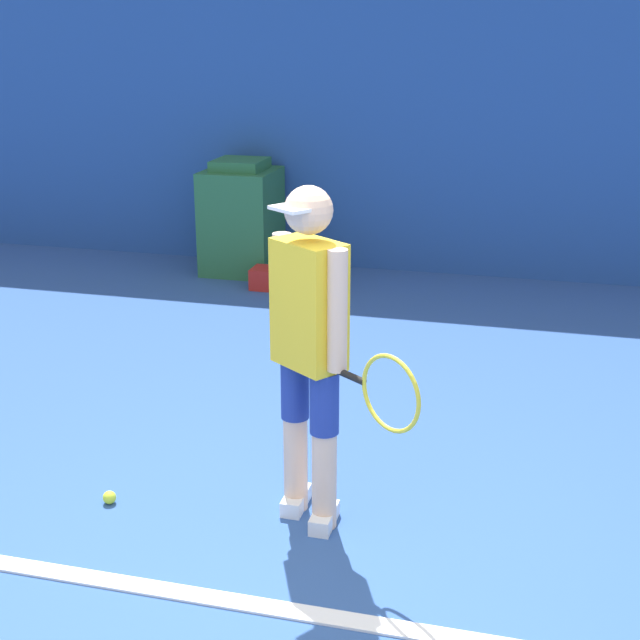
% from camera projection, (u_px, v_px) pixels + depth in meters
% --- Properties ---
extents(ground_plane, '(24.00, 24.00, 0.00)m').
position_uv_depth(ground_plane, '(260.00, 630.00, 3.59)').
color(ground_plane, '#2D5193').
extents(back_wall, '(24.00, 0.10, 2.82)m').
position_uv_depth(back_wall, '(445.00, 125.00, 8.26)').
color(back_wall, '#234C99').
rests_on(back_wall, ground_plane).
extents(court_baseline, '(21.60, 0.10, 0.01)m').
position_uv_depth(court_baseline, '(271.00, 608.00, 3.72)').
color(court_baseline, white).
rests_on(court_baseline, ground_plane).
extents(tennis_player, '(0.80, 0.61, 1.65)m').
position_uv_depth(tennis_player, '(311.00, 344.00, 4.12)').
color(tennis_player, beige).
rests_on(tennis_player, ground_plane).
extents(tennis_ball, '(0.07, 0.07, 0.07)m').
position_uv_depth(tennis_ball, '(109.00, 497.00, 4.53)').
color(tennis_ball, '#D1E533').
rests_on(tennis_ball, ground_plane).
extents(covered_chair, '(0.67, 0.70, 1.09)m').
position_uv_depth(covered_chair, '(242.00, 219.00, 8.58)').
color(covered_chair, '#28663D').
rests_on(covered_chair, ground_plane).
extents(equipment_bag, '(0.68, 0.26, 0.19)m').
position_uv_depth(equipment_bag, '(288.00, 280.00, 8.09)').
color(equipment_bag, '#B2231E').
rests_on(equipment_bag, ground_plane).
extents(water_bottle, '(0.07, 0.07, 0.23)m').
position_uv_depth(water_bottle, '(290.00, 264.00, 8.56)').
color(water_bottle, '#33ADD6').
rests_on(water_bottle, ground_plane).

